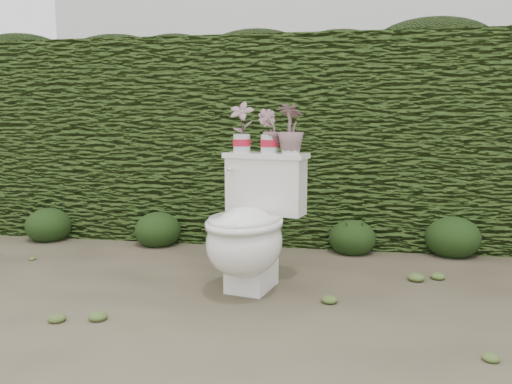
% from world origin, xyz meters
% --- Properties ---
extents(ground, '(60.00, 60.00, 0.00)m').
position_xyz_m(ground, '(0.00, 0.00, 0.00)').
color(ground, '#6B624A').
rests_on(ground, ground).
extents(hedge, '(8.00, 1.00, 1.60)m').
position_xyz_m(hedge, '(0.00, 1.60, 0.80)').
color(hedge, '#3C581D').
rests_on(hedge, ground).
extents(house_wall, '(8.00, 3.50, 4.00)m').
position_xyz_m(house_wall, '(0.60, 6.00, 2.00)').
color(house_wall, silver).
rests_on(house_wall, ground).
extents(toilet, '(0.59, 0.76, 0.78)m').
position_xyz_m(toilet, '(0.20, 0.12, 0.36)').
color(toilet, silver).
rests_on(toilet, ground).
extents(potted_plant_left, '(0.17, 0.13, 0.29)m').
position_xyz_m(potted_plant_left, '(0.10, 0.39, 0.92)').
color(potted_plant_left, '#257733').
rests_on(potted_plant_left, toilet).
extents(potted_plant_center, '(0.15, 0.12, 0.25)m').
position_xyz_m(potted_plant_center, '(0.28, 0.35, 0.90)').
color(potted_plant_center, '#257733').
rests_on(potted_plant_center, toilet).
extents(potted_plant_right, '(0.21, 0.21, 0.27)m').
position_xyz_m(potted_plant_right, '(0.41, 0.32, 0.91)').
color(potted_plant_right, '#257733').
rests_on(potted_plant_right, toilet).
extents(liriope_clump_1, '(0.36, 0.36, 0.29)m').
position_xyz_m(liriope_clump_1, '(-1.64, 1.04, 0.15)').
color(liriope_clump_1, '#233A14').
rests_on(liriope_clump_1, ground).
extents(liriope_clump_2, '(0.36, 0.36, 0.29)m').
position_xyz_m(liriope_clump_2, '(-0.70, 1.04, 0.14)').
color(liriope_clump_2, '#233A14').
rests_on(liriope_clump_2, ground).
extents(liriope_clump_3, '(0.42, 0.42, 0.34)m').
position_xyz_m(liriope_clump_3, '(0.01, 1.12, 0.17)').
color(liriope_clump_3, '#233A14').
rests_on(liriope_clump_3, ground).
extents(liriope_clump_4, '(0.34, 0.34, 0.27)m').
position_xyz_m(liriope_clump_4, '(0.80, 1.05, 0.14)').
color(liriope_clump_4, '#233A14').
rests_on(liriope_clump_4, ground).
extents(liriope_clump_5, '(0.39, 0.39, 0.31)m').
position_xyz_m(liriope_clump_5, '(1.51, 1.11, 0.16)').
color(liriope_clump_5, '#233A14').
rests_on(liriope_clump_5, ground).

